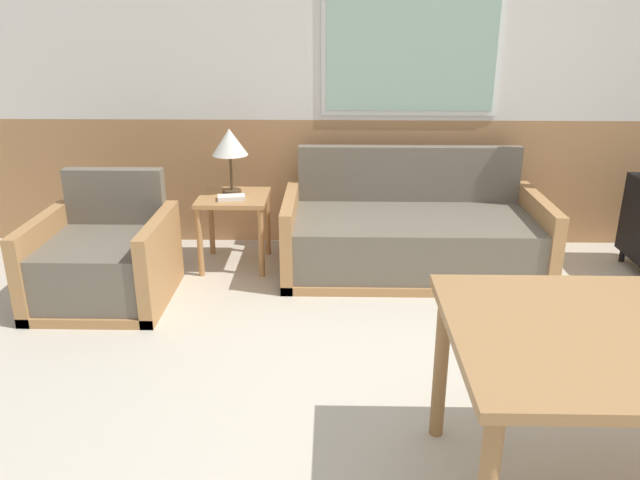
# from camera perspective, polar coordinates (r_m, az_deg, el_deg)

# --- Properties ---
(ground_plane) EXTENTS (16.00, 16.00, 0.00)m
(ground_plane) POSITION_cam_1_polar(r_m,az_deg,el_deg) (2.86, 18.98, -18.63)
(ground_plane) COLOR beige
(wall_back) EXTENTS (7.20, 0.09, 2.70)m
(wall_back) POSITION_cam_1_polar(r_m,az_deg,el_deg) (4.82, 11.50, 15.29)
(wall_back) COLOR #AD7A4C
(wall_back) RESTS_ON ground_plane
(couch) EXTENTS (1.79, 0.90, 0.81)m
(couch) POSITION_cam_1_polar(r_m,az_deg,el_deg) (4.43, 8.41, 0.27)
(couch) COLOR #B27F4C
(couch) RESTS_ON ground_plane
(armchair) EXTENTS (0.81, 0.79, 0.77)m
(armchair) POSITION_cam_1_polar(r_m,az_deg,el_deg) (4.15, -19.12, -2.03)
(armchair) COLOR #B27F4C
(armchair) RESTS_ON ground_plane
(side_table) EXTENTS (0.48, 0.48, 0.52)m
(side_table) POSITION_cam_1_polar(r_m,az_deg,el_deg) (4.45, -7.87, 2.86)
(side_table) COLOR #B27F4C
(side_table) RESTS_ON ground_plane
(table_lamp) EXTENTS (0.25, 0.25, 0.46)m
(table_lamp) POSITION_cam_1_polar(r_m,az_deg,el_deg) (4.43, -8.26, 8.72)
(table_lamp) COLOR #4C3823
(table_lamp) RESTS_ON side_table
(book_stack) EXTENTS (0.20, 0.13, 0.03)m
(book_stack) POSITION_cam_1_polar(r_m,az_deg,el_deg) (4.33, -8.11, 3.87)
(book_stack) COLOR white
(book_stack) RESTS_ON side_table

